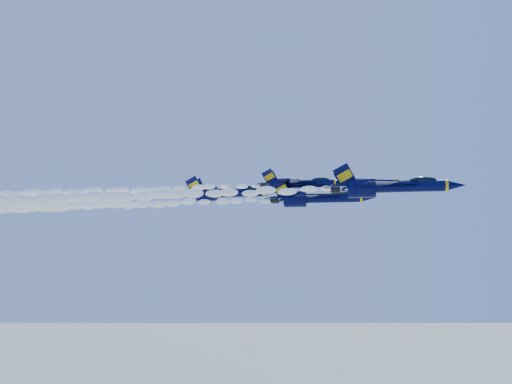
% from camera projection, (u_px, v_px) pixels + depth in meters
% --- Properties ---
extents(jet_lead, '(18.57, 15.23, 6.90)m').
position_uv_depth(jet_lead, '(388.00, 186.00, 71.07)').
color(jet_lead, black).
extents(smoke_trail_jet_lead, '(62.68, 2.51, 2.26)m').
position_uv_depth(smoke_trail_jet_lead, '(131.00, 196.00, 78.62)').
color(smoke_trail_jet_lead, white).
extents(jet_second, '(17.86, 14.65, 6.64)m').
position_uv_depth(jet_second, '(316.00, 198.00, 85.20)').
color(jet_second, black).
extents(smoke_trail_jet_second, '(62.68, 2.42, 2.18)m').
position_uv_depth(smoke_trail_jet_second, '(106.00, 205.00, 92.69)').
color(smoke_trail_jet_second, white).
extents(jet_third, '(15.24, 12.50, 5.66)m').
position_uv_depth(jet_third, '(298.00, 184.00, 87.85)').
color(jet_third, black).
extents(smoke_trail_jet_third, '(62.68, 2.06, 1.86)m').
position_uv_depth(smoke_trail_jet_third, '(101.00, 192.00, 95.13)').
color(smoke_trail_jet_third, white).
extents(jet_fourth, '(19.62, 16.10, 7.29)m').
position_uv_depth(jet_fourth, '(225.00, 193.00, 103.41)').
color(jet_fourth, black).
extents(smoke_trail_jet_fourth, '(62.68, 2.66, 2.39)m').
position_uv_depth(smoke_trail_jet_fourth, '(52.00, 199.00, 111.04)').
color(smoke_trail_jet_fourth, white).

